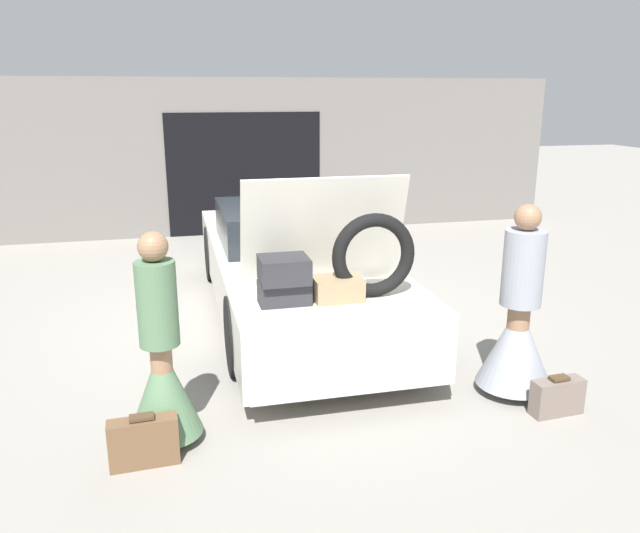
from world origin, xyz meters
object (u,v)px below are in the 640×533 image
object	(u,v)px
car	(292,265)
suitcase_beside_left_person	(144,442)
person_right	(518,329)
suitcase_beside_right_person	(557,397)
person_left	(162,370)

from	to	relation	value
car	suitcase_beside_left_person	xyz separation A→B (m)	(-1.64, -2.89, -0.40)
car	suitcase_beside_left_person	distance (m)	3.35
person_right	suitcase_beside_left_person	distance (m)	3.18
car	suitcase_beside_right_person	distance (m)	3.38
car	suitcase_beside_right_person	bearing A→B (deg)	-60.89
suitcase_beside_left_person	person_right	bearing A→B (deg)	7.20
person_right	suitcase_beside_left_person	size ratio (longest dim) A/B	3.43
suitcase_beside_left_person	suitcase_beside_right_person	bearing A→B (deg)	-0.76
person_right	suitcase_beside_left_person	xyz separation A→B (m)	(-3.13, -0.40, -0.42)
person_right	suitcase_beside_left_person	world-z (taller)	person_right
person_right	suitcase_beside_left_person	bearing A→B (deg)	108.29
person_left	suitcase_beside_left_person	distance (m)	0.52
person_left	person_right	xyz separation A→B (m)	(2.98, 0.11, 0.01)
person_left	person_right	size ratio (longest dim) A/B	0.97
car	person_left	world-z (taller)	car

